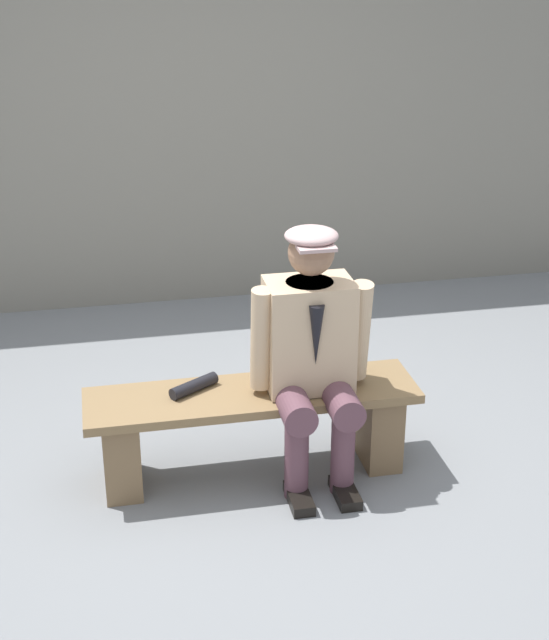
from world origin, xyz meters
TOP-DOWN VIEW (x-y plane):
  - ground_plane at (0.00, 0.00)m, footprint 30.00×30.00m
  - bench at (0.00, 0.00)m, footprint 1.54×0.39m
  - seated_man at (-0.27, 0.06)m, footprint 0.56×0.56m
  - rolled_magazine at (0.26, -0.05)m, footprint 0.24×0.18m
  - stadium_wall at (0.00, -2.37)m, footprint 12.00×0.24m

SIDE VIEW (x-z plane):
  - ground_plane at x=0.00m, z-range 0.00..0.00m
  - bench at x=0.00m, z-range 0.06..0.49m
  - rolled_magazine at x=0.26m, z-range 0.43..0.49m
  - seated_man at x=-0.27m, z-range 0.04..1.25m
  - stadium_wall at x=0.00m, z-range 0.00..2.41m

